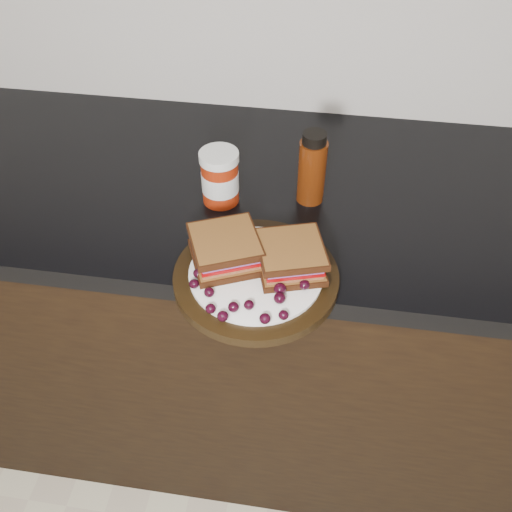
{
  "coord_description": "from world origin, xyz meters",
  "views": [
    {
      "loc": [
        0.18,
        0.78,
        1.61
      ],
      "look_at": [
        0.08,
        1.43,
        0.96
      ],
      "focal_mm": 40.0,
      "sensor_mm": 36.0,
      "label": 1
    }
  ],
  "objects": [
    {
      "name": "grape_16",
      "position": [
        -0.0,
        1.45,
        0.93
      ],
      "size": [
        0.02,
        0.02,
        0.02
      ],
      "primitive_type": "ellipsoid",
      "color": "black",
      "rests_on": "plate"
    },
    {
      "name": "condiment_jar",
      "position": [
        -0.02,
        1.64,
        0.96
      ],
      "size": [
        0.08,
        0.08,
        0.11
      ],
      "primitive_type": "cylinder",
      "rotation": [
        0.0,
        0.0,
        -0.1
      ],
      "color": "maroon",
      "rests_on": "countertop"
    },
    {
      "name": "grape_5",
      "position": [
        0.08,
        1.35,
        0.93
      ],
      "size": [
        0.02,
        0.02,
        0.02
      ],
      "primitive_type": "ellipsoid",
      "color": "black",
      "rests_on": "plate"
    },
    {
      "name": "grape_8",
      "position": [
        0.12,
        1.37,
        0.93
      ],
      "size": [
        0.02,
        0.02,
        0.02
      ],
      "primitive_type": "ellipsoid",
      "color": "black",
      "rests_on": "plate"
    },
    {
      "name": "grape_17",
      "position": [
        -0.0,
        1.44,
        0.93
      ],
      "size": [
        0.02,
        0.02,
        0.02
      ],
      "primitive_type": "ellipsoid",
      "color": "black",
      "rests_on": "plate"
    },
    {
      "name": "grape_20",
      "position": [
        0.02,
        1.44,
        0.93
      ],
      "size": [
        0.02,
        0.02,
        0.02
      ],
      "primitive_type": "ellipsoid",
      "color": "black",
      "rests_on": "plate"
    },
    {
      "name": "grape_6",
      "position": [
        0.11,
        1.33,
        0.93
      ],
      "size": [
        0.02,
        0.02,
        0.02
      ],
      "primitive_type": "ellipsoid",
      "color": "black",
      "rests_on": "plate"
    },
    {
      "name": "grape_13",
      "position": [
        0.14,
        1.48,
        0.93
      ],
      "size": [
        0.02,
        0.02,
        0.02
      ],
      "primitive_type": "ellipsoid",
      "color": "black",
      "rests_on": "plate"
    },
    {
      "name": "sandwich_left",
      "position": [
        0.02,
        1.45,
        0.95
      ],
      "size": [
        0.15,
        0.15,
        0.05
      ],
      "primitive_type": null,
      "rotation": [
        0.0,
        0.0,
        0.41
      ],
      "color": "brown",
      "rests_on": "plate"
    },
    {
      "name": "grape_15",
      "position": [
        0.03,
        1.46,
        0.93
      ],
      "size": [
        0.02,
        0.02,
        0.02
      ],
      "primitive_type": "ellipsoid",
      "color": "black",
      "rests_on": "plate"
    },
    {
      "name": "grape_10",
      "position": [
        0.16,
        1.41,
        0.93
      ],
      "size": [
        0.02,
        0.02,
        0.02
      ],
      "primitive_type": "ellipsoid",
      "color": "black",
      "rests_on": "plate"
    },
    {
      "name": "grape_1",
      "position": [
        0.01,
        1.37,
        0.93
      ],
      "size": [
        0.02,
        0.02,
        0.02
      ],
      "primitive_type": "ellipsoid",
      "color": "black",
      "rests_on": "plate"
    },
    {
      "name": "grape_9",
      "position": [
        0.12,
        1.39,
        0.93
      ],
      "size": [
        0.02,
        0.02,
        0.02
      ],
      "primitive_type": "ellipsoid",
      "color": "black",
      "rests_on": "plate"
    },
    {
      "name": "countertop",
      "position": [
        0.0,
        1.7,
        0.88
      ],
      "size": [
        3.98,
        0.6,
        0.04
      ],
      "primitive_type": "cube",
      "color": "black",
      "rests_on": "base_cabinets"
    },
    {
      "name": "grape_18",
      "position": [
        -0.02,
        1.4,
        0.93
      ],
      "size": [
        0.02,
        0.02,
        0.02
      ],
      "primitive_type": "ellipsoid",
      "color": "black",
      "rests_on": "plate"
    },
    {
      "name": "oil_bottle",
      "position": [
        0.15,
        1.67,
        0.97
      ],
      "size": [
        0.06,
        0.06,
        0.15
      ],
      "primitive_type": "cylinder",
      "rotation": [
        0.0,
        0.0,
        0.16
      ],
      "color": "#481B07",
      "rests_on": "countertop"
    },
    {
      "name": "grape_0",
      "position": [
        -0.02,
        1.38,
        0.93
      ],
      "size": [
        0.02,
        0.02,
        0.02
      ],
      "primitive_type": "ellipsoid",
      "color": "black",
      "rests_on": "plate"
    },
    {
      "name": "grape_2",
      "position": [
        0.02,
        1.33,
        0.93
      ],
      "size": [
        0.02,
        0.02,
        0.02
      ],
      "primitive_type": "ellipsoid",
      "color": "black",
      "rests_on": "plate"
    },
    {
      "name": "grape_12",
      "position": [
        0.15,
        1.45,
        0.93
      ],
      "size": [
        0.02,
        0.02,
        0.02
      ],
      "primitive_type": "ellipsoid",
      "color": "black",
      "rests_on": "plate"
    },
    {
      "name": "grape_11",
      "position": [
        0.14,
        1.42,
        0.93
      ],
      "size": [
        0.02,
        0.02,
        0.02
      ],
      "primitive_type": "ellipsoid",
      "color": "black",
      "rests_on": "plate"
    },
    {
      "name": "grape_7",
      "position": [
        0.13,
        1.34,
        0.93
      ],
      "size": [
        0.02,
        0.02,
        0.02
      ],
      "primitive_type": "ellipsoid",
      "color": "black",
      "rests_on": "plate"
    },
    {
      "name": "grape_3",
      "position": [
        0.04,
        1.32,
        0.93
      ],
      "size": [
        0.02,
        0.02,
        0.02
      ],
      "primitive_type": "ellipsoid",
      "color": "black",
      "rests_on": "plate"
    },
    {
      "name": "plate",
      "position": [
        0.08,
        1.43,
        0.91
      ],
      "size": [
        0.28,
        0.28,
        0.02
      ],
      "primitive_type": "cylinder",
      "color": "black",
      "rests_on": "countertop"
    },
    {
      "name": "base_cabinets",
      "position": [
        0.0,
        1.7,
        0.43
      ],
      "size": [
        3.96,
        0.58,
        0.86
      ],
      "primitive_type": "cube",
      "color": "black",
      "rests_on": "ground_plane"
    },
    {
      "name": "grape_4",
      "position": [
        0.05,
        1.34,
        0.93
      ],
      "size": [
        0.02,
        0.02,
        0.02
      ],
      "primitive_type": "ellipsoid",
      "color": "black",
      "rests_on": "plate"
    },
    {
      "name": "sandwich_right",
      "position": [
        0.13,
        1.45,
        0.95
      ],
      "size": [
        0.13,
        0.13,
        0.05
      ],
      "primitive_type": null,
      "rotation": [
        0.0,
        0.0,
        0.29
      ],
      "color": "brown",
      "rests_on": "plate"
    },
    {
      "name": "grape_21",
      "position": [
        0.01,
        1.43,
        0.93
      ],
      "size": [
        0.02,
        0.02,
        0.02
      ],
      "primitive_type": "ellipsoid",
      "color": "black",
      "rests_on": "plate"
    },
    {
      "name": "grape_19",
      "position": [
        0.02,
        1.49,
        0.93
      ],
      "size": [
        0.02,
        0.02,
        0.02
      ],
      "primitive_type": "ellipsoid",
      "color": "black",
      "rests_on": "plate"
    },
    {
      "name": "grape_14",
      "position": [
        0.04,
        1.49,
        0.93
      ],
      "size": [
        0.02,
        0.02,
        0.01
      ],
      "primitive_type": "ellipsoid",
      "color": "black",
      "rests_on": "plate"
    }
  ]
}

